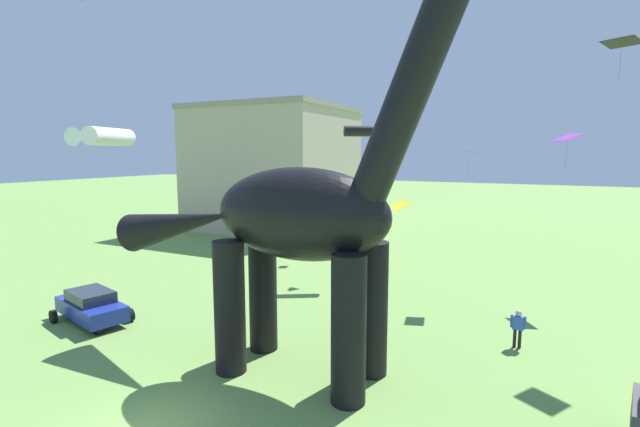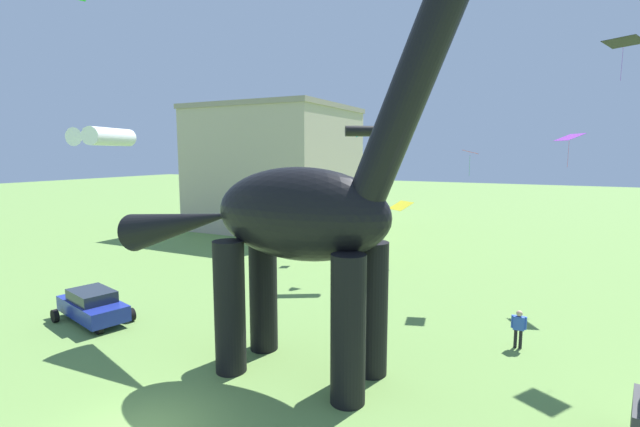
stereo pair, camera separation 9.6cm
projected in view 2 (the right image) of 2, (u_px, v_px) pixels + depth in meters
name	position (u px, v px, depth m)	size (l,w,h in m)	color
dinosaur_sculpture	(298.00, 214.00, 16.00)	(15.64, 3.31, 16.35)	black
parked_sedan_left	(92.00, 305.00, 21.66)	(4.51, 2.79, 1.55)	navy
person_watching_child	(519.00, 325.00, 18.67)	(0.61, 0.27, 1.62)	black
kite_near_high	(401.00, 206.00, 33.23)	(2.05, 1.98, 0.57)	yellow
kite_mid_right	(624.00, 42.00, 19.03)	(1.72, 1.61, 1.70)	black
kite_drifting	(316.00, 193.00, 33.83)	(0.66, 0.84, 0.27)	red
kite_trailing	(470.00, 152.00, 24.50)	(1.03, 1.27, 1.43)	red
kite_mid_center	(569.00, 137.00, 24.44)	(1.59, 1.73, 1.82)	purple
kite_near_low	(363.00, 131.00, 29.09)	(2.42, 2.51, 0.71)	black
kite_high_right	(104.00, 137.00, 16.10)	(2.24, 2.35, 0.67)	white
background_building_block	(276.00, 168.00, 48.98)	(15.02, 14.07, 12.94)	#B7A893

